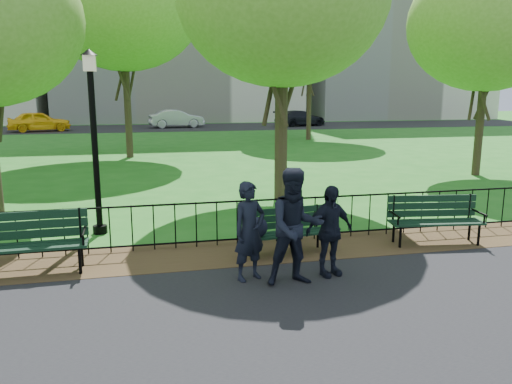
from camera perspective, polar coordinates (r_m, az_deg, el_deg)
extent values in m
plane|color=#1F641A|center=(8.10, 1.92, -10.10)|extent=(120.00, 120.00, 0.00)
cube|color=#3C2D18|center=(9.47, -0.39, -6.78)|extent=(60.00, 1.60, 0.01)
cube|color=black|center=(42.43, -10.21, 7.25)|extent=(70.00, 9.00, 0.01)
cylinder|color=black|center=(9.71, -1.03, -1.01)|extent=(24.00, 0.04, 0.04)
cylinder|color=black|center=(9.90, -1.01, -5.31)|extent=(24.00, 0.04, 0.04)
cylinder|color=black|center=(9.81, -1.02, -3.47)|extent=(0.02, 0.02, 0.90)
cube|color=silver|center=(62.59, 14.74, 19.37)|extent=(20.00, 15.00, 24.00)
cube|color=black|center=(9.21, 3.63, -4.78)|extent=(1.66, 0.62, 0.04)
cube|color=black|center=(9.34, 3.09, -2.57)|extent=(1.62, 0.22, 0.41)
cylinder|color=black|center=(8.88, -0.19, -6.75)|extent=(0.05, 0.05, 0.41)
cylinder|color=black|center=(9.42, 7.96, -5.79)|extent=(0.05, 0.05, 0.41)
cylinder|color=black|center=(9.17, -0.86, -6.15)|extent=(0.05, 0.05, 0.41)
cylinder|color=black|center=(9.69, 7.08, -5.26)|extent=(0.05, 0.05, 0.41)
cylinder|color=black|center=(8.90, -0.92, -4.25)|extent=(0.10, 0.51, 0.04)
cylinder|color=black|center=(9.48, 7.91, -3.37)|extent=(0.10, 0.51, 0.04)
ellipsoid|color=black|center=(8.86, 0.26, -4.05)|extent=(0.36, 0.27, 0.37)
cube|color=black|center=(8.99, -24.88, -5.72)|extent=(1.96, 0.58, 0.04)
cube|color=black|center=(9.16, -24.78, -2.98)|extent=(1.95, 0.10, 0.49)
cylinder|color=black|center=(8.76, -19.48, -7.41)|extent=(0.05, 0.05, 0.49)
cylinder|color=black|center=(9.12, -19.29, -6.64)|extent=(0.05, 0.05, 0.49)
cylinder|color=black|center=(8.81, -19.08, -4.29)|extent=(0.06, 0.61, 0.04)
cube|color=black|center=(10.40, 19.93, -3.28)|extent=(1.86, 0.73, 0.04)
cube|color=black|center=(10.56, 19.47, -1.10)|extent=(1.80, 0.28, 0.45)
cylinder|color=black|center=(10.00, 16.17, -4.98)|extent=(0.05, 0.05, 0.45)
cylinder|color=black|center=(10.66, 24.11, -4.52)|extent=(0.05, 0.05, 0.45)
cylinder|color=black|center=(10.32, 15.45, -4.42)|extent=(0.05, 0.05, 0.45)
cylinder|color=black|center=(10.96, 23.20, -4.02)|extent=(0.05, 0.05, 0.45)
cylinder|color=black|center=(10.03, 15.55, -2.47)|extent=(0.12, 0.56, 0.04)
cylinder|color=black|center=(10.75, 24.15, -2.15)|extent=(0.12, 0.56, 0.04)
cylinder|color=black|center=(11.17, -17.38, -4.09)|extent=(0.30, 0.30, 0.17)
cylinder|color=black|center=(10.86, -17.89, 4.20)|extent=(0.13, 0.13, 3.42)
cube|color=beige|center=(10.80, -18.50, 13.80)|extent=(0.24, 0.24, 0.32)
cone|color=black|center=(10.81, -18.57, 14.92)|extent=(0.34, 0.34, 0.13)
cylinder|color=#2D2116|center=(13.85, 2.88, 6.02)|extent=(0.35, 0.35, 3.34)
cylinder|color=#2D2116|center=(19.57, 24.15, 6.46)|extent=(0.29, 0.29, 3.23)
ellipsoid|color=#5F932C|center=(19.66, 25.05, 17.10)|extent=(5.43, 5.43, 4.62)
cylinder|color=#2D2116|center=(23.52, -14.43, 8.93)|extent=(0.32, 0.32, 4.18)
ellipsoid|color=#5F932C|center=(23.82, -15.03, 20.35)|extent=(7.04, 7.04, 5.98)
cylinder|color=#2D2116|center=(31.44, 6.08, 9.94)|extent=(0.29, 0.29, 4.38)
ellipsoid|color=#5F932C|center=(31.71, 6.28, 18.92)|extent=(7.37, 7.37, 6.27)
imported|color=black|center=(7.89, -0.75, -4.50)|extent=(0.68, 0.58, 1.59)
imported|color=black|center=(7.69, 4.57, -4.02)|extent=(0.90, 0.47, 1.84)
imported|color=black|center=(8.17, 8.39, -4.42)|extent=(0.94, 0.57, 1.49)
imported|color=yellow|center=(41.05, -23.54, 7.41)|extent=(4.73, 2.81, 1.51)
imported|color=#B2B5BA|center=(42.34, -9.09, 8.28)|extent=(4.66, 2.21, 1.48)
imported|color=black|center=(43.97, 5.09, 8.40)|extent=(4.93, 2.95, 1.34)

